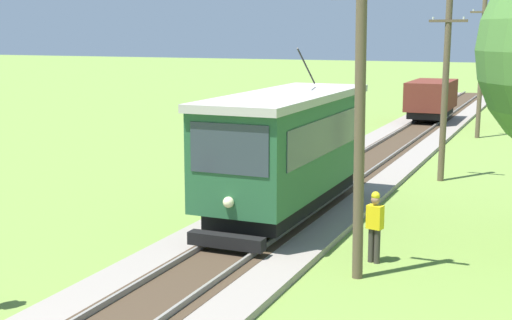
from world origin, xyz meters
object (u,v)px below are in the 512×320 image
freight_car (431,98)px  utility_pole_near_tram (360,119)px  second_worker (375,224)px  red_tram (287,148)px  utility_pole_mid (445,89)px  utility_pole_far (481,65)px  utility_pole_distant (505,55)px

freight_car → utility_pole_near_tram: 29.27m
second_worker → red_tram: bearing=-116.9°
freight_car → utility_pole_mid: 17.34m
red_tram → utility_pole_near_tram: size_ratio=1.19×
utility_pole_near_tram → utility_pole_mid: size_ratio=1.06×
utility_pole_far → freight_car: bearing=124.5°
freight_car → utility_pole_mid: (3.31, -16.91, 1.93)m
freight_car → utility_pole_mid: size_ratio=0.77×
freight_car → utility_pole_near_tram: bearing=-83.5°
utility_pole_near_tram → utility_pole_distant: utility_pole_distant is taller
second_worker → utility_pole_distant: bearing=-166.4°
utility_pole_mid → utility_pole_distant: size_ratio=0.89×
red_tram → freight_car: size_ratio=1.64×
utility_pole_distant → second_worker: bearing=-89.9°
utility_pole_mid → utility_pole_far: utility_pole_far is taller
utility_pole_near_tram → freight_car: bearing=96.5°
utility_pole_distant → second_worker: 38.55m
utility_pole_near_tram → second_worker: 3.02m
utility_pole_mid → utility_pole_far: size_ratio=0.91×
red_tram → freight_car: red_tram is taller
red_tram → utility_pole_far: utility_pole_far is taller
freight_car → utility_pole_distant: bearing=72.9°
red_tram → utility_pole_distant: size_ratio=1.12×
red_tram → utility_pole_mid: utility_pole_mid is taller
utility_pole_far → utility_pole_distant: utility_pole_distant is taller
utility_pole_far → utility_pole_distant: (-0.00, 15.61, 0.09)m
red_tram → utility_pole_distant: utility_pole_distant is taller
utility_pole_near_tram → utility_pole_mid: 12.09m
utility_pole_near_tram → utility_pole_mid: bearing=90.0°
freight_car → red_tram: bearing=-90.0°
second_worker → freight_car: bearing=-159.5°
second_worker → utility_pole_far: bearing=-166.3°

